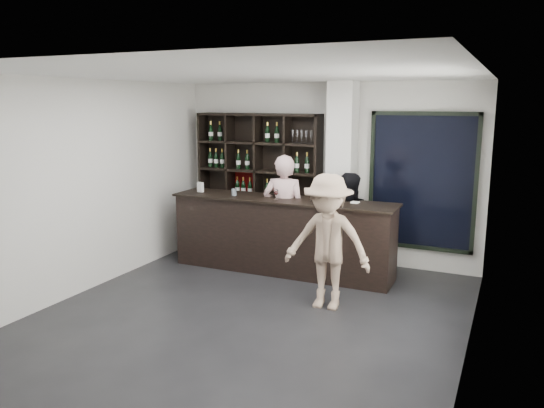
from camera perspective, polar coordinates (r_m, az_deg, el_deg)
The scene contains 12 objects.
floor at distance 6.68m, azimuth -2.31°, elevation -11.96°, with size 5.00×5.50×0.01m, color black.
wine_shelf at distance 9.07m, azimuth -1.46°, elevation 2.13°, with size 2.20×0.35×2.40m, color black, non-canonical shape.
structural_column at distance 8.39m, azimuth 7.48°, elevation 3.04°, with size 0.40×0.40×2.90m, color silver.
glass_panel at distance 8.34m, azimuth 15.82°, elevation 2.32°, with size 1.60×0.08×2.10m.
tasting_counter at distance 8.14m, azimuth 1.08°, elevation -3.38°, with size 3.49×0.72×1.15m.
taster_pink at distance 8.16m, azimuth 1.30°, elevation -0.99°, with size 0.66×0.43×1.81m, color #C79D9D.
taster_black at distance 8.15m, azimuth 8.04°, elevation -2.05°, with size 0.75×0.59×1.55m, color black.
customer at distance 6.70m, azimuth 5.98°, elevation -4.09°, with size 1.11×0.64×1.72m, color gray.
wine_glass at distance 7.89m, azimuth 0.47°, elevation 1.11°, with size 0.08×0.08×0.18m, color white, non-canonical shape.
spit_cup at distance 8.28m, azimuth -4.11°, elevation 1.29°, with size 0.08×0.08×0.11m, color #ABBECC.
napkin_stack at distance 7.75m, azimuth 8.92°, elevation 0.17°, with size 0.11×0.11×0.02m, color white.
card_stand at distance 8.66m, azimuth -7.71°, elevation 1.81°, with size 0.10×0.05×0.16m, color white.
Camera 1 is at (2.82, -5.47, 2.60)m, focal length 35.00 mm.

